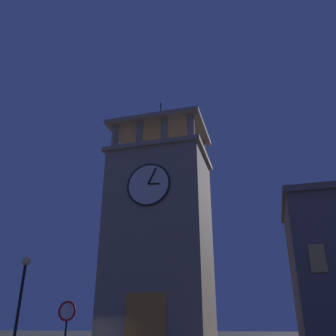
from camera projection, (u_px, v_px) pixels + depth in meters
name	position (u px, v px, depth m)	size (l,w,h in m)	color
clocktower	(159.00, 238.00, 32.32)	(9.18, 7.32, 23.31)	gray
street_lamp	(22.00, 287.00, 17.70)	(0.44, 0.44, 4.90)	black
no_horn_sign	(67.00, 316.00, 14.34)	(0.78, 0.14, 2.62)	black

